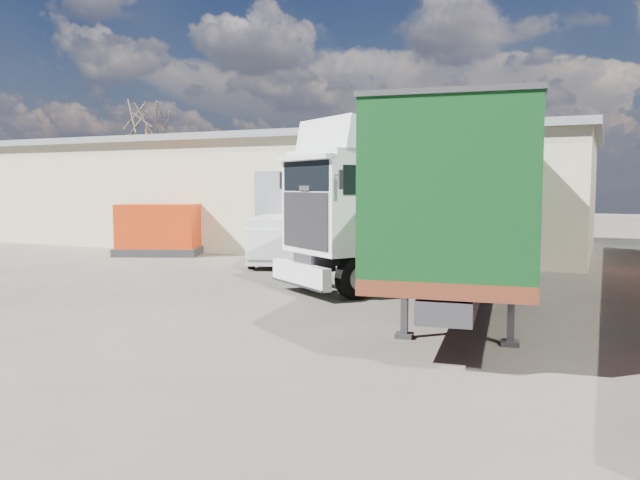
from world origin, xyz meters
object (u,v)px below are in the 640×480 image
at_px(bare_tree, 147,110).
at_px(panel_van, 279,240).
at_px(tractor_unit, 371,219).
at_px(orange_skip, 159,233).
at_px(box_trailer, 473,196).

bearing_deg(bare_tree, panel_van, -36.77).
distance_m(bare_tree, tractor_unit, 27.31).
bearing_deg(orange_skip, tractor_unit, -44.83).
bearing_deg(bare_tree, box_trailer, -34.49).
relative_size(box_trailer, orange_skip, 3.34).
bearing_deg(bare_tree, tractor_unit, -36.79).
distance_m(tractor_unit, orange_skip, 12.29).
relative_size(bare_tree, tractor_unit, 1.31).
height_order(bare_tree, tractor_unit, bare_tree).
distance_m(tractor_unit, panel_van, 6.40).
bearing_deg(box_trailer, bare_tree, 138.17).
relative_size(bare_tree, orange_skip, 2.35).
distance_m(box_trailer, orange_skip, 15.47).
bearing_deg(panel_van, bare_tree, 122.81).
bearing_deg(panel_van, tractor_unit, -57.27).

